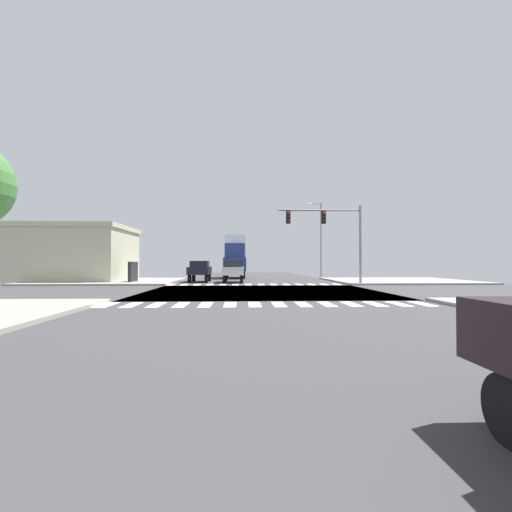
{
  "coord_description": "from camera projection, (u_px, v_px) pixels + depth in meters",
  "views": [
    {
      "loc": [
        -1.29,
        -23.24,
        1.72
      ],
      "look_at": [
        -0.11,
        8.2,
        2.26
      ],
      "focal_mm": 27.24,
      "sensor_mm": 36.0,
      "label": 1
    }
  ],
  "objects": [
    {
      "name": "sedan_queued_3",
      "position": [
        233.0,
        270.0,
        33.71
      ],
      "size": [
        1.8,
        4.3,
        1.88
      ],
      "rotation": [
        0.0,
        0.0,
        3.14
      ],
      "color": "black",
      "rests_on": "ground"
    },
    {
      "name": "crosswalk_near",
      "position": [
        267.0,
        304.0,
        15.93
      ],
      "size": [
        13.5,
        2.0,
        0.01
      ],
      "color": "white",
      "rests_on": "ground"
    },
    {
      "name": "crosswalk_far",
      "position": [
        255.0,
        284.0,
        30.52
      ],
      "size": [
        13.5,
        2.0,
        0.01
      ],
      "color": "white",
      "rests_on": "ground"
    },
    {
      "name": "bank_building",
      "position": [
        39.0,
        254.0,
        35.51
      ],
      "size": [
        17.77,
        9.01,
        5.07
      ],
      "color": "#B2B195",
      "rests_on": "ground"
    },
    {
      "name": "traffic_signal_mast",
      "position": [
        328.0,
        226.0,
        30.34
      ],
      "size": [
        6.57,
        0.55,
        6.22
      ],
      "color": "gray",
      "rests_on": "ground"
    },
    {
      "name": "sidewalk_corner_nw",
      "position": [
        111.0,
        281.0,
        34.74
      ],
      "size": [
        12.0,
        12.0,
        0.14
      ],
      "color": "gray",
      "rests_on": "ground"
    },
    {
      "name": "street_lamp",
      "position": [
        319.0,
        233.0,
        45.3
      ],
      "size": [
        1.78,
        0.32,
        8.72
      ],
      "color": "gray",
      "rests_on": "ground"
    },
    {
      "name": "suv_nearside_1",
      "position": [
        237.0,
        265.0,
        58.39
      ],
      "size": [
        1.96,
        4.6,
        2.34
      ],
      "rotation": [
        0.0,
        0.0,
        3.14
      ],
      "color": "black",
      "rests_on": "ground"
    },
    {
      "name": "sedan_farside_1",
      "position": [
        200.0,
        269.0,
        34.57
      ],
      "size": [
        1.8,
        4.3,
        1.88
      ],
      "rotation": [
        0.0,
        0.0,
        3.14
      ],
      "color": "black",
      "rests_on": "ground"
    },
    {
      "name": "ground",
      "position": [
        263.0,
        292.0,
        23.24
      ],
      "size": [
        90.0,
        90.0,
        0.05
      ],
      "color": "#38373A"
    },
    {
      "name": "sidewalk_corner_ne",
      "position": [
        397.0,
        281.0,
        35.71
      ],
      "size": [
        12.0,
        12.0,
        0.14
      ],
      "color": "gray",
      "rests_on": "ground"
    },
    {
      "name": "box_truck_trailing_1",
      "position": [
        235.0,
        255.0,
        43.81
      ],
      "size": [
        2.4,
        7.2,
        4.85
      ],
      "rotation": [
        0.0,
        0.0,
        3.14
      ],
      "color": "black",
      "rests_on": "ground"
    }
  ]
}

